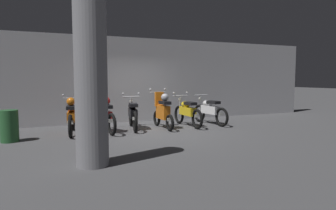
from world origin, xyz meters
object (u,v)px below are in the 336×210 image
at_px(motorbike_slot_1, 104,115).
at_px(motorbike_slot_2, 133,114).
at_px(support_pillar, 91,82).
at_px(motorbike_slot_3, 163,111).
at_px(motorbike_slot_0, 72,116).
at_px(motorbike_slot_4, 187,112).
at_px(trash_bin, 9,126).
at_px(motorbike_slot_5, 210,110).

xyz_separation_m(motorbike_slot_1, motorbike_slot_2, (0.95, 0.19, -0.03)).
relative_size(motorbike_slot_2, support_pillar, 0.62).
bearing_deg(motorbike_slot_3, motorbike_slot_0, 176.73).
xyz_separation_m(motorbike_slot_4, trash_bin, (-5.34, -0.50, -0.08)).
height_order(motorbike_slot_5, trash_bin, motorbike_slot_5).
bearing_deg(motorbike_slot_5, motorbike_slot_1, -177.91).
bearing_deg(trash_bin, support_pillar, -61.24).
height_order(motorbike_slot_0, motorbike_slot_5, motorbike_slot_0).
bearing_deg(motorbike_slot_2, motorbike_slot_3, -15.04).
bearing_deg(motorbike_slot_4, motorbike_slot_2, 175.24).
bearing_deg(motorbike_slot_3, support_pillar, -129.37).
xyz_separation_m(motorbike_slot_0, motorbike_slot_5, (4.69, 0.03, -0.04)).
height_order(motorbike_slot_1, motorbike_slot_2, motorbike_slot_2).
relative_size(motorbike_slot_0, motorbike_slot_2, 1.00).
height_order(motorbike_slot_0, motorbike_slot_1, motorbike_slot_0).
bearing_deg(motorbike_slot_3, motorbike_slot_2, 164.96).
height_order(motorbike_slot_2, motorbike_slot_5, motorbike_slot_2).
bearing_deg(motorbike_slot_0, motorbike_slot_1, -6.30).
height_order(motorbike_slot_0, trash_bin, motorbike_slot_0).
height_order(motorbike_slot_1, trash_bin, motorbike_slot_1).
bearing_deg(motorbike_slot_5, motorbike_slot_4, -173.95).
xyz_separation_m(motorbike_slot_2, motorbike_slot_3, (0.93, -0.25, 0.08)).
relative_size(motorbike_slot_3, trash_bin, 2.05).
height_order(motorbike_slot_1, motorbike_slot_5, motorbike_slot_1).
relative_size(motorbike_slot_1, support_pillar, 0.62).
relative_size(motorbike_slot_2, trash_bin, 2.36).
bearing_deg(motorbike_slot_1, motorbike_slot_2, 11.58).
relative_size(motorbike_slot_2, motorbike_slot_3, 1.15).
distance_m(motorbike_slot_1, motorbike_slot_4, 2.82).
relative_size(motorbike_slot_5, trash_bin, 2.37).
xyz_separation_m(motorbike_slot_3, motorbike_slot_5, (1.88, 0.19, -0.08)).
bearing_deg(motorbike_slot_2, support_pillar, -116.84).
bearing_deg(trash_bin, motorbike_slot_2, 10.75).
xyz_separation_m(motorbike_slot_1, support_pillar, (-0.89, -3.43, 1.04)).
bearing_deg(motorbike_slot_0, motorbike_slot_5, 0.41).
bearing_deg(motorbike_slot_2, motorbike_slot_1, -168.42).
bearing_deg(motorbike_slot_5, support_pillar, -142.46).
xyz_separation_m(motorbike_slot_2, motorbike_slot_5, (2.81, -0.06, -0.00)).
distance_m(motorbike_slot_1, motorbike_slot_2, 0.97).
bearing_deg(trash_bin, motorbike_slot_1, 10.44).
height_order(motorbike_slot_3, motorbike_slot_5, motorbike_slot_3).
bearing_deg(motorbike_slot_3, motorbike_slot_1, 178.25).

